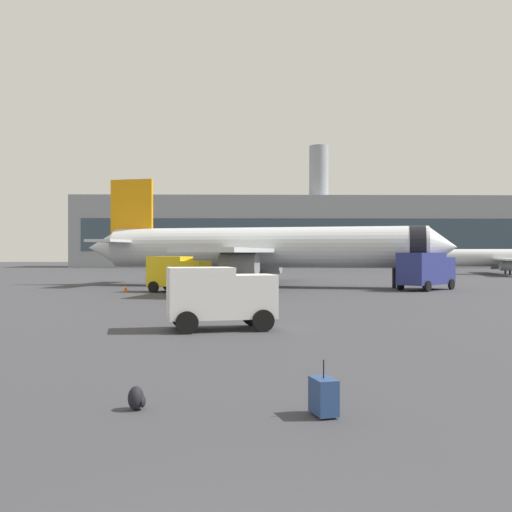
# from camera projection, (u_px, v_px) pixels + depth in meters

# --- Properties ---
(airplane_at_gate) EXTENTS (35.38, 32.20, 10.50)m
(airplane_at_gate) POSITION_uv_depth(u_px,v_px,m) (262.00, 248.00, 55.69)
(airplane_at_gate) COLOR silver
(airplane_at_gate) RESTS_ON ground
(airplane_taxiing) EXTENTS (23.65, 21.51, 7.00)m
(airplane_taxiing) POSITION_uv_depth(u_px,v_px,m) (499.00, 258.00, 86.73)
(airplane_taxiing) COLOR silver
(airplane_taxiing) RESTS_ON ground
(service_truck) EXTENTS (5.28, 3.99, 2.90)m
(service_truck) POSITION_uv_depth(u_px,v_px,m) (178.00, 272.00, 47.64)
(service_truck) COLOR yellow
(service_truck) RESTS_ON ground
(fuel_truck) EXTENTS (5.96, 5.92, 3.20)m
(fuel_truck) POSITION_uv_depth(u_px,v_px,m) (426.00, 269.00, 50.35)
(fuel_truck) COLOR navy
(fuel_truck) RESTS_ON ground
(cargo_van) EXTENTS (4.71, 3.07, 2.60)m
(cargo_van) POSITION_uv_depth(u_px,v_px,m) (220.00, 295.00, 24.41)
(cargo_van) COLOR white
(cargo_van) RESTS_ON ground
(safety_cone_near) EXTENTS (0.44, 0.44, 0.77)m
(safety_cone_near) POSITION_uv_depth(u_px,v_px,m) (264.00, 281.00, 58.38)
(safety_cone_near) COLOR #F2590C
(safety_cone_near) RESTS_ON ground
(safety_cone_mid) EXTENTS (0.44, 0.44, 0.75)m
(safety_cone_mid) POSITION_uv_depth(u_px,v_px,m) (452.00, 284.00, 53.46)
(safety_cone_mid) COLOR #F2590C
(safety_cone_mid) RESTS_ON ground
(safety_cone_far) EXTENTS (0.44, 0.44, 0.59)m
(safety_cone_far) POSITION_uv_depth(u_px,v_px,m) (126.00, 288.00, 47.92)
(safety_cone_far) COLOR #F2590C
(safety_cone_far) RESTS_ON ground
(rolling_suitcase) EXTENTS (0.55, 0.72, 1.10)m
(rolling_suitcase) POSITION_uv_depth(u_px,v_px,m) (324.00, 396.00, 11.52)
(rolling_suitcase) COLOR navy
(rolling_suitcase) RESTS_ON ground
(traveller_backpack) EXTENTS (0.36, 0.40, 0.48)m
(traveller_backpack) POSITION_uv_depth(u_px,v_px,m) (137.00, 398.00, 11.97)
(traveller_backpack) COLOR black
(traveller_backpack) RESTS_ON ground
(terminal_building) EXTENTS (108.76, 16.12, 27.70)m
(terminal_building) POSITION_uv_depth(u_px,v_px,m) (317.00, 232.00, 135.09)
(terminal_building) COLOR gray
(terminal_building) RESTS_ON ground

